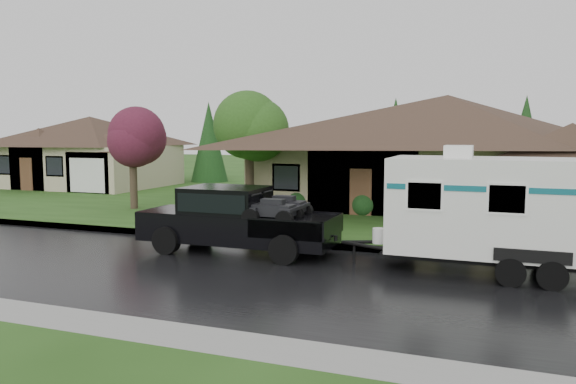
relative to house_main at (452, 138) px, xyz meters
The scene contains 11 objects.
ground 14.48m from the house_main, 99.41° to the right, with size 140.00×140.00×0.00m, color #264B17.
road 16.40m from the house_main, 98.24° to the right, with size 140.00×8.00×0.01m, color black.
curb 12.32m from the house_main, 101.19° to the right, with size 140.00×0.50×0.15m, color gray.
lawn 4.36m from the house_main, 153.11° to the left, with size 140.00×26.00×0.15m, color #264B17.
house_main is the anchor object (origin of this frame).
house_far 24.17m from the house_main, behind, with size 10.80×8.64×5.80m.
tree_left_green 10.35m from the house_main, 146.49° to the right, with size 3.48×3.48×5.76m.
tree_red 15.88m from the house_main, 155.52° to the right, with size 2.95×2.95×4.89m.
shrub_row 5.42m from the house_main, 93.69° to the right, with size 13.60×1.00×1.00m.
pickup_truck 14.66m from the house_main, 113.26° to the right, with size 6.37×2.42×2.12m.
travel_trailer 13.75m from the house_main, 76.83° to the right, with size 7.86×2.76×3.53m.
Camera 1 is at (4.54, -15.63, 3.90)m, focal length 35.00 mm.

